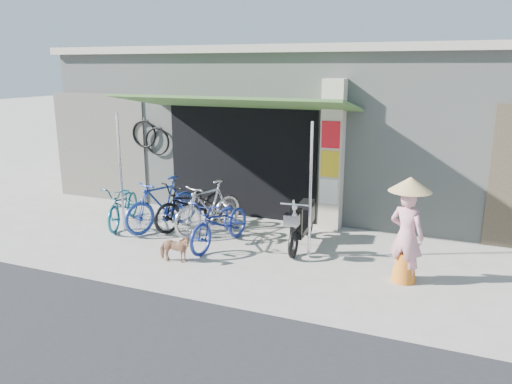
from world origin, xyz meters
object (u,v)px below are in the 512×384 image
at_px(bike_teal, 124,205).
at_px(street_dog, 175,249).
at_px(bike_black, 192,204).
at_px(nun, 407,230).
at_px(moped, 302,223).
at_px(bike_navy, 220,222).
at_px(bike_blue, 162,204).
at_px(bike_silver, 209,207).

xyz_separation_m(bike_teal, street_dog, (2.06, -1.39, -0.20)).
distance_m(bike_black, street_dog, 1.95).
bearing_deg(nun, moped, -5.77).
xyz_separation_m(bike_navy, nun, (3.30, -0.31, 0.37)).
bearing_deg(bike_navy, street_dog, -101.86).
xyz_separation_m(bike_blue, moped, (2.90, 0.16, -0.09)).
xyz_separation_m(bike_black, bike_navy, (1.05, -0.81, -0.03)).
relative_size(bike_blue, bike_navy, 1.02).
xyz_separation_m(bike_blue, bike_black, (0.48, 0.37, -0.05)).
height_order(bike_silver, nun, nun).
bearing_deg(street_dog, nun, -91.13).
bearing_deg(bike_teal, moped, -14.18).
height_order(bike_black, bike_silver, bike_silver).
relative_size(bike_navy, street_dog, 3.05).
relative_size(street_dog, nun, 0.35).
height_order(bike_black, bike_navy, bike_black).
bearing_deg(bike_navy, nun, 3.07).
bearing_deg(nun, bike_black, 5.24).
bearing_deg(bike_navy, bike_teal, 179.44).
relative_size(bike_black, bike_silver, 1.08).
xyz_separation_m(bike_blue, street_dog, (1.16, -1.45, -0.29)).
relative_size(moped, nun, 1.04).
height_order(street_dog, moped, moped).
distance_m(bike_navy, street_dog, 1.09).
distance_m(bike_blue, bike_navy, 1.59).
height_order(bike_blue, nun, nun).
height_order(bike_silver, moped, bike_silver).
distance_m(bike_navy, moped, 1.50).
relative_size(bike_black, street_dog, 3.24).
relative_size(bike_teal, bike_black, 0.90).
relative_size(bike_teal, bike_blue, 0.94).
bearing_deg(bike_silver, bike_navy, -26.92).
bearing_deg(bike_silver, bike_blue, -146.43).
bearing_deg(bike_silver, nun, 7.33).
bearing_deg(bike_blue, bike_teal, -155.48).
relative_size(bike_teal, bike_navy, 0.96).
distance_m(bike_silver, bike_navy, 0.88).
relative_size(bike_blue, street_dog, 3.10).
bearing_deg(moped, bike_blue, 179.41).
distance_m(bike_blue, bike_silver, 0.97).
bearing_deg(bike_black, bike_blue, -120.84).
xyz_separation_m(bike_black, nun, (4.34, -1.12, 0.34)).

